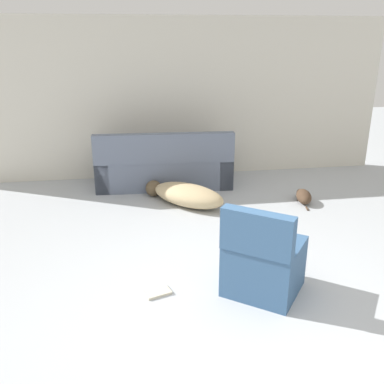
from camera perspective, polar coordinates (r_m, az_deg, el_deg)
ground_plane at (r=3.54m, az=5.99°, el=-17.28°), size 20.00×20.00×0.00m
wall_back at (r=6.81m, az=-2.32°, el=12.26°), size 6.70×0.06×2.44m
couch at (r=6.45m, az=-3.75°, el=3.31°), size 2.03×0.89×0.86m
dog at (r=5.74m, az=-0.88°, el=-0.35°), size 1.19×1.16×0.28m
cat at (r=6.04m, az=14.64°, el=-0.54°), size 0.27×0.59×0.17m
laptop_open at (r=4.87m, az=9.24°, el=-5.31°), size 0.40×0.35×0.23m
book_green at (r=5.34m, az=10.79°, el=-3.82°), size 0.26×0.27×0.02m
book_cream at (r=3.90m, az=-4.67°, el=-13.10°), size 0.26×0.23×0.02m
side_chair at (r=3.81m, az=9.46°, el=-9.17°), size 0.84×0.83×0.84m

